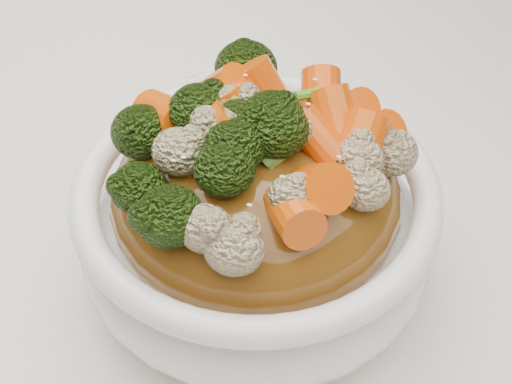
% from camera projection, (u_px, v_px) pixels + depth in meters
% --- Properties ---
extents(tablecloth, '(1.20, 0.80, 0.04)m').
position_uv_depth(tablecloth, '(181.00, 266.00, 0.49)').
color(tablecloth, white).
rests_on(tablecloth, dining_table).
extents(bowl, '(0.21, 0.21, 0.08)m').
position_uv_depth(bowl, '(256.00, 229.00, 0.43)').
color(bowl, white).
rests_on(bowl, tablecloth).
extents(sauce_base, '(0.17, 0.17, 0.08)m').
position_uv_depth(sauce_base, '(256.00, 196.00, 0.41)').
color(sauce_base, brown).
rests_on(sauce_base, bowl).
extents(carrots, '(0.17, 0.17, 0.04)m').
position_uv_depth(carrots, '(256.00, 113.00, 0.37)').
color(carrots, '#D74F07').
rests_on(carrots, sauce_base).
extents(broccoli, '(0.17, 0.17, 0.04)m').
position_uv_depth(broccoli, '(256.00, 115.00, 0.37)').
color(broccoli, black).
rests_on(broccoli, sauce_base).
extents(cauliflower, '(0.17, 0.17, 0.03)m').
position_uv_depth(cauliflower, '(256.00, 118.00, 0.38)').
color(cauliflower, tan).
rests_on(cauliflower, sauce_base).
extents(scallions, '(0.13, 0.13, 0.02)m').
position_uv_depth(scallions, '(256.00, 112.00, 0.37)').
color(scallions, '#3B9622').
rests_on(scallions, sauce_base).
extents(sesame_seeds, '(0.15, 0.15, 0.01)m').
position_uv_depth(sesame_seeds, '(256.00, 112.00, 0.37)').
color(sesame_seeds, beige).
rests_on(sesame_seeds, sauce_base).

